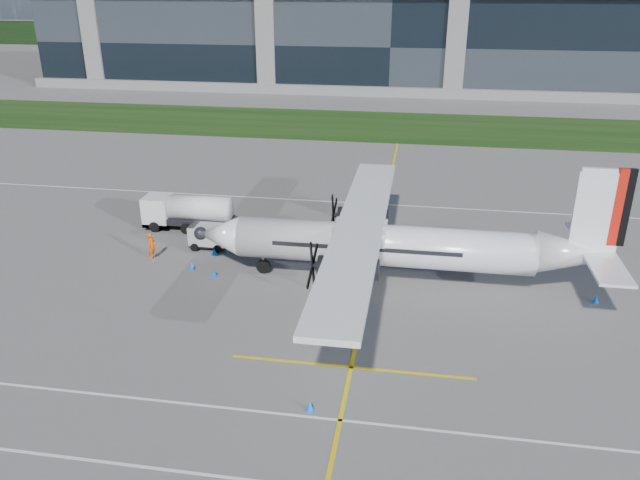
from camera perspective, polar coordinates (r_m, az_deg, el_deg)
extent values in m
plane|color=#5D5B58|center=(73.86, 4.78, 9.03)|extent=(400.00, 400.00, 0.00)
cube|color=black|center=(81.62, 5.27, 10.36)|extent=(400.00, 18.00, 0.04)
cube|color=black|center=(112.11, 6.77, 17.57)|extent=(120.00, 20.00, 15.00)
cube|color=black|center=(172.22, 7.86, 17.82)|extent=(400.00, 6.00, 6.00)
cube|color=yellow|center=(45.15, 5.25, -0.11)|extent=(0.20, 70.00, 0.01)
cube|color=white|center=(25.44, -6.64, -20.96)|extent=(90.00, 0.15, 0.01)
imported|color=#F25907|center=(43.26, -15.15, -0.37)|extent=(0.76, 0.97, 2.16)
cone|color=#0E6BF3|center=(43.29, -9.64, -1.05)|extent=(0.36, 0.36, 0.50)
cone|color=#0E6BF3|center=(28.25, -0.93, -14.93)|extent=(0.36, 0.36, 0.50)
cone|color=#0E6BF3|center=(40.31, -9.66, -2.92)|extent=(0.36, 0.36, 0.50)
cone|color=#0E6BF3|center=(50.93, 4.72, 2.92)|extent=(0.36, 0.36, 0.50)
cone|color=#0E6BF3|center=(41.40, -11.63, -2.35)|extent=(0.36, 0.36, 0.50)
cone|color=#0E6BF3|center=(39.97, 23.91, -4.93)|extent=(0.36, 0.36, 0.50)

